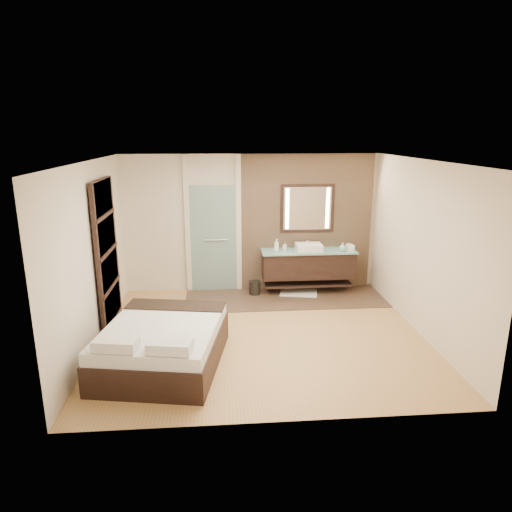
{
  "coord_description": "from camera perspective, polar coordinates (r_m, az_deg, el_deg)",
  "views": [
    {
      "loc": [
        -0.64,
        -6.59,
        3.1
      ],
      "look_at": [
        -0.04,
        0.6,
        1.13
      ],
      "focal_mm": 32.0,
      "sensor_mm": 36.0,
      "label": 1
    }
  ],
  "objects": [
    {
      "name": "bed",
      "position": [
        6.46,
        -11.57,
        -10.77
      ],
      "size": [
        1.81,
        2.12,
        0.72
      ],
      "rotation": [
        0.0,
        0.0,
        -0.18
      ],
      "color": "black",
      "rests_on": "floor"
    },
    {
      "name": "stone_wall",
      "position": [
        9.14,
        6.32,
        4.13
      ],
      "size": [
        2.6,
        0.08,
        2.7
      ],
      "primitive_type": "cube",
      "color": "#A07B5B",
      "rests_on": "floor"
    },
    {
      "name": "floor",
      "position": [
        7.31,
        0.72,
        -9.82
      ],
      "size": [
        5.0,
        5.0,
        0.0
      ],
      "primitive_type": "plane",
      "color": "#A68145",
      "rests_on": "ground"
    },
    {
      "name": "soap_bottle_a",
      "position": [
        8.81,
        2.59,
        1.37
      ],
      "size": [
        0.09,
        0.09,
        0.24
      ],
      "primitive_type": "imported",
      "rotation": [
        0.0,
        0.0,
        -0.0
      ],
      "color": "white",
      "rests_on": "vanity"
    },
    {
      "name": "shoji_partition",
      "position": [
        7.65,
        -18.1,
        0.19
      ],
      "size": [
        0.06,
        1.2,
        2.4
      ],
      "color": "black",
      "rests_on": "floor"
    },
    {
      "name": "soap_bottle_c",
      "position": [
        8.97,
        10.77,
        1.12
      ],
      "size": [
        0.15,
        0.15,
        0.17
      ],
      "primitive_type": "imported",
      "rotation": [
        0.0,
        0.0,
        -0.17
      ],
      "color": "#A1CBC4",
      "rests_on": "vanity"
    },
    {
      "name": "frosted_door",
      "position": [
        9.01,
        -5.35,
        2.66
      ],
      "size": [
        1.1,
        0.12,
        2.7
      ],
      "color": "#ADDBD1",
      "rests_on": "floor"
    },
    {
      "name": "vanity",
      "position": [
        9.05,
        6.53,
        -1.02
      ],
      "size": [
        1.85,
        0.55,
        0.88
      ],
      "color": "black",
      "rests_on": "stone_wall"
    },
    {
      "name": "waste_bin",
      "position": [
        8.97,
        -0.15,
        -4.01
      ],
      "size": [
        0.27,
        0.27,
        0.28
      ],
      "primitive_type": "cylinder",
      "rotation": [
        0.0,
        0.0,
        0.24
      ],
      "color": "black",
      "rests_on": "floor"
    },
    {
      "name": "cup",
      "position": [
        9.22,
        11.51,
        1.23
      ],
      "size": [
        0.14,
        0.14,
        0.1
      ],
      "primitive_type": "imported",
      "rotation": [
        0.0,
        0.0,
        0.12
      ],
      "color": "white",
      "rests_on": "vanity"
    },
    {
      "name": "bath_mat",
      "position": [
        9.12,
        5.33,
        -4.56
      ],
      "size": [
        0.81,
        0.64,
        0.02
      ],
      "primitive_type": "cube",
      "rotation": [
        0.0,
        0.0,
        -0.21
      ],
      "color": "silver",
      "rests_on": "floor"
    },
    {
      "name": "soap_bottle_b",
      "position": [
        8.91,
        3.62,
        1.22
      ],
      "size": [
        0.08,
        0.09,
        0.16
      ],
      "primitive_type": "imported",
      "rotation": [
        0.0,
        0.0,
        -0.22
      ],
      "color": "#B2B2B2",
      "rests_on": "vanity"
    },
    {
      "name": "mirror_unit",
      "position": [
        9.04,
        6.44,
        5.93
      ],
      "size": [
        1.06,
        0.04,
        0.96
      ],
      "color": "black",
      "rests_on": "stone_wall"
    },
    {
      "name": "tile_strip",
      "position": [
        8.85,
        3.62,
        -5.25
      ],
      "size": [
        3.8,
        1.3,
        0.01
      ],
      "primitive_type": "cube",
      "color": "#3D2E21",
      "rests_on": "floor"
    },
    {
      "name": "tissue_box",
      "position": [
        9.08,
        11.76,
        1.02
      ],
      "size": [
        0.12,
        0.12,
        0.1
      ],
      "primitive_type": "cube",
      "rotation": [
        0.0,
        0.0,
        0.03
      ],
      "color": "white",
      "rests_on": "vanity"
    }
  ]
}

